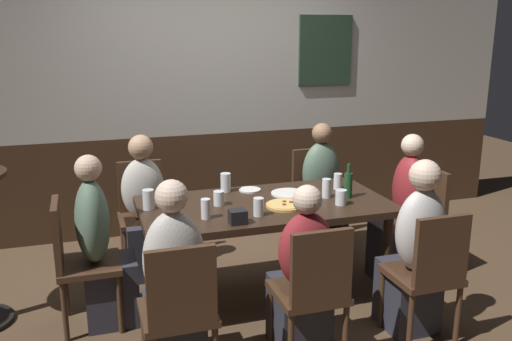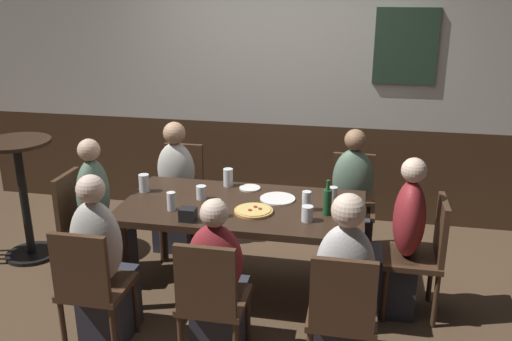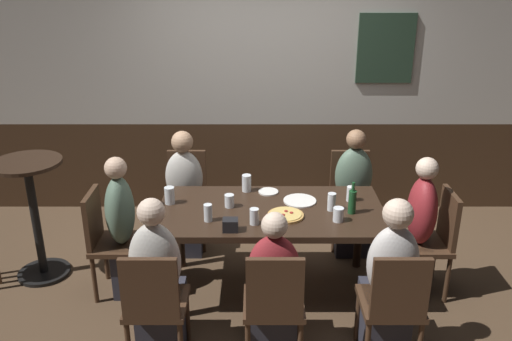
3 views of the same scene
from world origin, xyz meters
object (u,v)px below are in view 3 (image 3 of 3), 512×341
at_px(chair_right_far, 350,192).
at_px(chair_right_near, 394,302).
at_px(chair_left_far, 187,192).
at_px(chair_head_east, 433,237).
at_px(plate_white_large, 300,201).
at_px(dining_table, 271,218).
at_px(person_left_near, 158,288).
at_px(person_right_near, 388,288).
at_px(condiment_caddy, 230,225).
at_px(person_right_far, 353,201).
at_px(beer_glass_tall, 254,217).
at_px(chair_head_west, 108,237).
at_px(beer_glass_half, 229,202).
at_px(highball_clear, 338,215).
at_px(pint_glass_stout, 246,184).
at_px(plate_white_small, 268,192).
at_px(person_head_west, 128,238).
at_px(side_bar_table, 34,210).
at_px(tumbler_short, 350,195).
at_px(tumbler_water, 331,203).
at_px(pint_glass_pale, 170,196).
at_px(beer_bottle_green, 352,201).
at_px(person_mid_near, 273,293).
at_px(person_left_far, 185,201).
at_px(chair_mid_near, 274,302).
at_px(person_head_east, 413,238).
at_px(pint_glass_amber, 208,214).
at_px(chair_left_near, 154,302).
at_px(pizza, 286,215).

xyz_separation_m(chair_right_far, chair_right_near, (0.00, -1.74, 0.00)).
bearing_deg(chair_right_near, chair_left_far, 131.64).
xyz_separation_m(chair_head_east, plate_white_large, (-1.06, 0.14, 0.25)).
height_order(dining_table, person_left_near, person_left_near).
bearing_deg(person_right_near, condiment_caddy, 161.62).
relative_size(person_right_far, beer_glass_tall, 9.45).
bearing_deg(person_right_far, plate_white_large, -133.71).
height_order(chair_head_west, beer_glass_half, chair_head_west).
xyz_separation_m(chair_right_far, person_right_near, (-0.00, -1.58, -0.00)).
height_order(dining_table, highball_clear, highball_clear).
relative_size(beer_glass_tall, pint_glass_stout, 0.85).
height_order(dining_table, person_right_near, person_right_near).
relative_size(person_right_far, person_right_near, 0.98).
bearing_deg(plate_white_small, chair_right_far, 34.79).
relative_size(person_head_west, side_bar_table, 1.12).
distance_m(tumbler_short, plate_white_small, 0.68).
xyz_separation_m(chair_head_east, tumbler_water, (-0.83, -0.02, 0.30)).
distance_m(person_left_near, condiment_caddy, 0.66).
xyz_separation_m(pint_glass_pale, highball_clear, (1.30, -0.31, -0.01)).
distance_m(chair_right_near, person_right_near, 0.16).
xyz_separation_m(chair_head_east, beer_bottle_green, (-0.68, -0.07, 0.34)).
relative_size(beer_glass_half, beer_bottle_green, 0.40).
xyz_separation_m(person_mid_near, person_left_far, (-0.77, 1.41, 0.03)).
bearing_deg(highball_clear, pint_glass_stout, 141.19).
bearing_deg(plate_white_small, person_head_west, -163.89).
bearing_deg(side_bar_table, chair_mid_near, -29.56).
distance_m(chair_left_far, person_right_far, 1.56).
height_order(beer_glass_tall, beer_bottle_green, beer_bottle_green).
height_order(chair_head_east, person_right_far, person_right_far).
relative_size(tumbler_short, beer_glass_tall, 1.01).
xyz_separation_m(person_mid_near, person_right_near, (0.77, -0.00, 0.05)).
bearing_deg(chair_left_far, person_head_east, -24.53).
relative_size(person_left_far, side_bar_table, 1.08).
relative_size(person_mid_near, plate_white_small, 6.49).
bearing_deg(person_right_near, highball_clear, 118.90).
height_order(beer_bottle_green, condiment_caddy, beer_bottle_green).
relative_size(chair_left_far, person_head_east, 0.75).
relative_size(chair_mid_near, plate_white_small, 5.30).
distance_m(chair_right_far, pint_glass_amber, 1.67).
bearing_deg(chair_left_far, person_mid_near, -63.84).
distance_m(chair_left_near, pint_glass_amber, 0.80).
bearing_deg(chair_left_far, chair_left_near, -90.00).
height_order(chair_right_far, plate_white_small, chair_right_far).
xyz_separation_m(pint_glass_stout, plate_white_small, (0.18, -0.03, -0.06)).
xyz_separation_m(dining_table, chair_mid_near, (0.00, -0.87, -0.17)).
height_order(person_left_near, plate_white_large, person_left_near).
bearing_deg(tumbler_short, pint_glass_pale, -178.12).
bearing_deg(beer_bottle_green, pizza, -173.24).
bearing_deg(beer_bottle_green, pint_glass_amber, -173.05).
height_order(chair_right_near, person_head_west, person_head_west).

